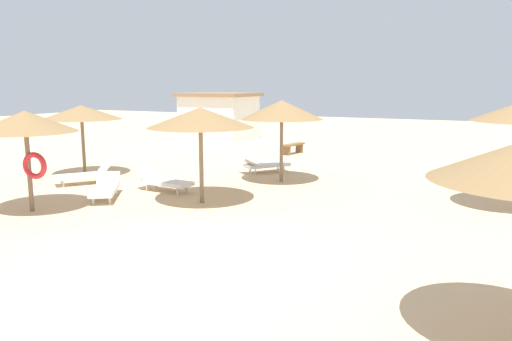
{
  "coord_description": "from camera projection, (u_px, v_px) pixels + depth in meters",
  "views": [
    {
      "loc": [
        5.16,
        -7.63,
        3.28
      ],
      "look_at": [
        0.0,
        3.0,
        1.2
      ],
      "focal_mm": 34.72,
      "sensor_mm": 36.0,
      "label": 1
    }
  ],
  "objects": [
    {
      "name": "lounger_0",
      "position": [
        105.0,
        188.0,
        14.28
      ],
      "size": [
        1.6,
        1.94,
        0.64
      ],
      "color": "white",
      "rests_on": "ground"
    },
    {
      "name": "beach_cabana",
      "position": [
        219.0,
        116.0,
        28.87
      ],
      "size": [
        4.03,
        3.72,
        2.75
      ],
      "color": "white",
      "rests_on": "ground"
    },
    {
      "name": "bench_1",
      "position": [
        293.0,
        147.0,
        23.33
      ],
      "size": [
        0.68,
        1.55,
        0.49
      ],
      "color": "brown",
      "rests_on": "ground"
    },
    {
      "name": "lounger_6",
      "position": [
        86.0,
        174.0,
        16.35
      ],
      "size": [
        1.6,
        1.89,
        0.78
      ],
      "color": "white",
      "rests_on": "ground"
    },
    {
      "name": "lounger_3",
      "position": [
        264.0,
        164.0,
        18.43
      ],
      "size": [
        1.65,
        1.92,
        0.62
      ],
      "color": "white",
      "rests_on": "ground"
    },
    {
      "name": "parasol_6",
      "position": [
        81.0,
        112.0,
        17.49
      ],
      "size": [
        2.83,
        2.83,
        2.53
      ],
      "color": "#75604C",
      "rests_on": "ground"
    },
    {
      "name": "lounger_7",
      "position": [
        163.0,
        181.0,
        15.27
      ],
      "size": [
        1.95,
        0.78,
        0.67
      ],
      "color": "white",
      "rests_on": "ground"
    },
    {
      "name": "parasol_0",
      "position": [
        25.0,
        123.0,
        12.5
      ],
      "size": [
        2.57,
        2.57,
        2.61
      ],
      "color": "#75604C",
      "rests_on": "ground"
    },
    {
      "name": "parasol_3",
      "position": [
        282.0,
        110.0,
        16.36
      ],
      "size": [
        2.75,
        2.75,
        2.74
      ],
      "color": "#75604C",
      "rests_on": "ground"
    },
    {
      "name": "parasol_7",
      "position": [
        200.0,
        118.0,
        13.4
      ],
      "size": [
        2.91,
        2.91,
        2.65
      ],
      "color": "#75604C",
      "rests_on": "ground"
    },
    {
      "name": "ground_plane",
      "position": [
        188.0,
        256.0,
        9.55
      ],
      "size": [
        80.0,
        80.0,
        0.0
      ],
      "primitive_type": "plane",
      "color": "#DBBA8C"
    }
  ]
}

